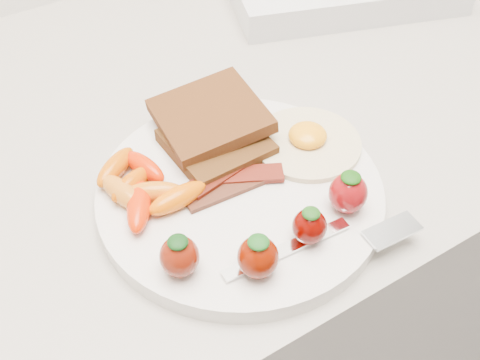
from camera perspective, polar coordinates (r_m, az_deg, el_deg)
counter at (r=1.02m, az=-4.00°, el=-13.33°), size 2.00×0.60×0.90m
plate at (r=0.57m, az=-0.00°, el=-1.33°), size 0.27×0.27×0.02m
toast_lower at (r=0.60m, az=-2.27°, el=3.48°), size 0.09×0.09×0.01m
toast_upper at (r=0.61m, az=-2.87°, el=6.12°), size 0.11×0.11×0.02m
fried_egg at (r=0.61m, az=6.40°, el=3.70°), size 0.11×0.11×0.02m
bacon_strips at (r=0.57m, az=-0.91°, el=0.20°), size 0.10×0.06×0.01m
baby_carrots at (r=0.56m, az=-9.37°, el=-0.72°), size 0.09×0.11×0.02m
strawberries at (r=0.50m, az=3.51°, el=-4.82°), size 0.19×0.07×0.04m
fork at (r=0.52m, az=9.06°, el=-5.66°), size 0.18×0.06×0.00m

